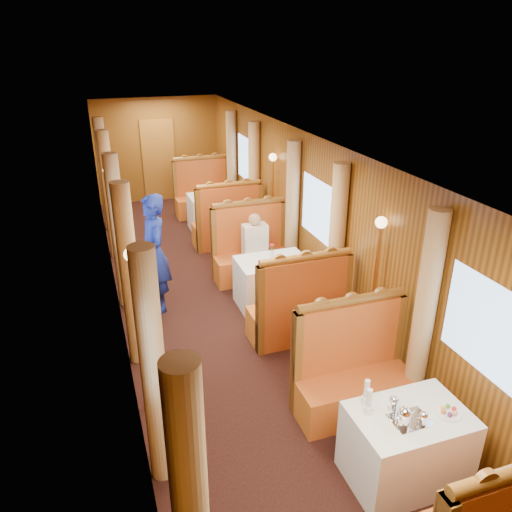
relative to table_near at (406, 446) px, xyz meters
name	(u,v)px	position (x,y,z in m)	size (l,w,h in m)	color
floor	(225,312)	(-0.75, 3.50, -0.38)	(3.00, 12.00, 0.01)	black
ceiling	(221,146)	(-0.75, 3.50, 2.12)	(3.00, 12.00, 0.01)	silver
wall_far	(158,150)	(-0.75, 9.50, 0.88)	(3.00, 2.50, 0.01)	brown
wall_left	(114,249)	(-2.25, 3.50, 0.88)	(12.00, 2.50, 0.01)	brown
wall_right	(320,223)	(0.75, 3.50, 0.88)	(12.00, 2.50, 0.01)	brown
doorway_far	(159,160)	(-0.75, 9.47, 0.62)	(0.80, 0.04, 2.00)	#915C21
table_near	(406,446)	(0.00, 0.00, 0.00)	(1.05, 0.72, 0.75)	white
banquette_near_aft	(352,376)	(0.00, 1.01, 0.05)	(1.30, 0.55, 1.34)	#AB2F13
table_mid	(272,283)	(0.00, 3.50, 0.00)	(1.05, 0.72, 0.75)	white
banquette_mid_fwd	(299,312)	(0.00, 2.49, 0.05)	(1.30, 0.55, 1.34)	#AB2F13
banquette_mid_aft	(251,254)	(0.00, 4.51, 0.05)	(1.30, 0.55, 1.34)	#AB2F13
table_far	(214,212)	(0.00, 7.00, 0.00)	(1.05, 0.72, 0.75)	white
banquette_far_fwd	(227,226)	(0.00, 5.99, 0.05)	(1.30, 0.55, 1.34)	#AB2F13
banquette_far_aft	(203,197)	(0.00, 8.01, 0.05)	(1.30, 0.55, 1.34)	#AB2F13
tea_tray	(410,420)	(-0.06, -0.07, 0.38)	(0.34, 0.26, 0.01)	silver
teapot_left	(404,420)	(-0.16, -0.11, 0.45)	(0.19, 0.14, 0.15)	silver
teapot_right	(423,420)	(0.01, -0.15, 0.43)	(0.13, 0.10, 0.11)	silver
teapot_back	(393,405)	(-0.12, 0.10, 0.43)	(0.14, 0.11, 0.12)	silver
fruit_plate	(449,412)	(0.32, -0.10, 0.39)	(0.23, 0.23, 0.05)	white
cup_inboard	(368,404)	(-0.37, 0.13, 0.48)	(0.08, 0.08, 0.26)	white
cup_outboard	(366,395)	(-0.32, 0.25, 0.48)	(0.08, 0.08, 0.26)	white
rose_vase_mid	(272,248)	(0.00, 3.54, 0.55)	(0.06, 0.06, 0.36)	silver
rose_vase_far	(213,187)	(-0.02, 6.97, 0.55)	(0.06, 0.06, 0.36)	silver
window_left_near	(151,408)	(-2.24, 0.00, 1.07)	(1.20, 0.90, 0.01)	#88ADDC
curtain_left_near_b	(153,372)	(-2.13, 0.78, 0.80)	(0.22, 0.22, 2.35)	tan
window_right_near	(493,332)	(0.74, 0.00, 1.07)	(1.20, 0.90, 0.01)	#88ADDC
curtain_right_near_b	(424,318)	(0.63, 0.78, 0.80)	(0.22, 0.22, 2.35)	tan
window_left_mid	(113,234)	(-2.24, 3.50, 1.07)	(1.20, 0.90, 0.01)	#88ADDC
curtain_left_mid_a	(130,277)	(-2.13, 2.72, 0.80)	(0.22, 0.22, 2.35)	tan
curtain_left_mid_b	(119,233)	(-2.13, 4.28, 0.80)	(0.22, 0.22, 2.35)	tan
window_right_mid	(319,211)	(0.74, 3.50, 1.07)	(1.20, 0.90, 0.01)	#88ADDC
curtain_right_mid_a	(336,248)	(0.63, 2.72, 0.80)	(0.22, 0.22, 2.35)	tan
curtain_right_mid_b	(292,213)	(0.63, 4.28, 0.80)	(0.22, 0.22, 2.35)	tan
window_left_far	(99,171)	(-2.24, 7.00, 1.07)	(1.20, 0.90, 0.01)	#88ADDC
curtain_left_far_a	(110,196)	(-2.13, 6.22, 0.80)	(0.22, 0.22, 2.35)	tan
curtain_left_far_b	(104,175)	(-2.13, 7.78, 0.80)	(0.22, 0.22, 2.35)	tan
window_right_far	(247,160)	(0.74, 7.00, 1.07)	(1.20, 0.90, 0.01)	#88ADDC
curtain_right_far_a	(254,182)	(0.63, 6.22, 0.80)	(0.22, 0.22, 2.35)	tan
curtain_right_far_b	(232,165)	(0.63, 7.78, 0.80)	(0.22, 0.22, 2.35)	tan
sconce_left_fore	(136,299)	(-2.15, 1.75, 1.01)	(0.14, 0.14, 1.95)	#BF8C3F
sconce_right_fore	(377,262)	(0.65, 1.75, 1.01)	(0.14, 0.14, 1.95)	#BF8C3F
sconce_left_aft	(111,200)	(-2.15, 5.25, 1.01)	(0.14, 0.14, 1.95)	#BF8C3F
sconce_right_aft	(272,185)	(0.65, 5.25, 1.01)	(0.14, 0.14, 1.95)	#BF8C3F
steward	(154,254)	(-1.68, 3.96, 0.52)	(0.66, 0.43, 1.80)	navy
passenger	(255,242)	(0.00, 4.29, 0.37)	(0.40, 0.44, 0.76)	beige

